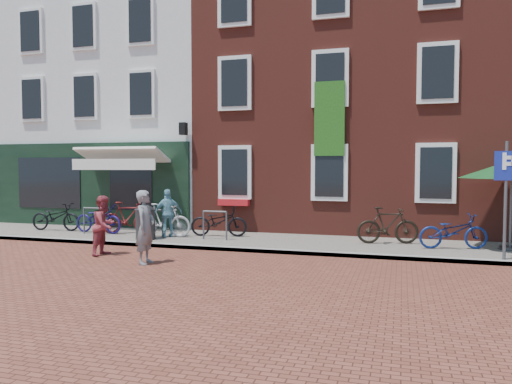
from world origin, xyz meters
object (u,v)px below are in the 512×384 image
(bicycle_3, at_px, (163,220))
(bicycle_4, at_px, (219,221))
(boy, at_px, (104,225))
(bicycle_6, at_px, (453,231))
(parasol, at_px, (512,166))
(bicycle_5, at_px, (388,225))
(bicycle_1, at_px, (127,218))
(bicycle_2, at_px, (99,219))
(bicycle_0, at_px, (56,217))
(woman, at_px, (145,227))
(litter_bin, at_px, (145,221))
(parking_sign, at_px, (506,183))
(cafe_person, at_px, (168,213))

(bicycle_3, distance_m, bicycle_4, 1.64)
(boy, relative_size, bicycle_6, 0.86)
(bicycle_3, xyz_separation_m, bicycle_6, (8.00, 0.21, -0.05))
(parasol, distance_m, bicycle_5, 3.37)
(bicycle_1, bearing_deg, bicycle_2, 82.14)
(bicycle_0, height_order, bicycle_4, same)
(woman, distance_m, bicycle_6, 7.60)
(bicycle_4, bearing_deg, parasol, -100.56)
(boy, distance_m, bicycle_5, 7.38)
(boy, xyz_separation_m, bicycle_0, (-3.75, 2.88, -0.19))
(bicycle_1, distance_m, bicycle_2, 0.92)
(woman, distance_m, bicycle_4, 3.89)
(bicycle_5, bearing_deg, boy, 101.44)
(boy, relative_size, bicycle_3, 0.89)
(parasol, height_order, bicycle_6, parasol)
(boy, height_order, bicycle_5, boy)
(parasol, relative_size, bicycle_0, 1.48)
(litter_bin, bearing_deg, parking_sign, -2.74)
(bicycle_6, bearing_deg, boy, 95.30)
(boy, distance_m, bicycle_2, 3.46)
(boy, bearing_deg, woman, -113.08)
(bicycle_0, xyz_separation_m, bicycle_4, (5.55, 0.31, 0.00))
(litter_bin, height_order, bicycle_3, litter_bin)
(litter_bin, bearing_deg, woman, -60.57)
(bicycle_3, bearing_deg, bicycle_4, -77.16)
(parasol, xyz_separation_m, bicycle_5, (-2.96, 0.12, -1.61))
(bicycle_0, relative_size, bicycle_4, 1.00)
(litter_bin, relative_size, bicycle_5, 0.62)
(bicycle_6, bearing_deg, parking_sign, -155.15)
(litter_bin, height_order, bicycle_6, litter_bin)
(woman, distance_m, bicycle_0, 6.37)
(woman, distance_m, bicycle_1, 4.53)
(bicycle_4, relative_size, bicycle_6, 1.00)
(bicycle_0, distance_m, bicycle_3, 4.03)
(litter_bin, xyz_separation_m, woman, (1.53, -2.70, 0.20))
(parking_sign, xyz_separation_m, bicycle_1, (-10.39, 1.38, -1.22))
(litter_bin, relative_size, bicycle_2, 0.60)
(bicycle_6, bearing_deg, parasol, -92.95)
(bicycle_2, height_order, bicycle_3, bicycle_3)
(bicycle_5, distance_m, bicycle_6, 1.65)
(parking_sign, bearing_deg, bicycle_0, 174.27)
(bicycle_1, relative_size, bicycle_3, 1.00)
(woman, distance_m, cafe_person, 3.46)
(boy, distance_m, bicycle_3, 2.60)
(bicycle_0, height_order, bicycle_2, same)
(bicycle_0, height_order, bicycle_5, bicycle_5)
(bicycle_0, bearing_deg, boy, -131.87)
(litter_bin, bearing_deg, bicycle_5, 9.73)
(parking_sign, bearing_deg, parasol, 74.92)
(bicycle_5, xyz_separation_m, bicycle_6, (1.61, -0.37, -0.05))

